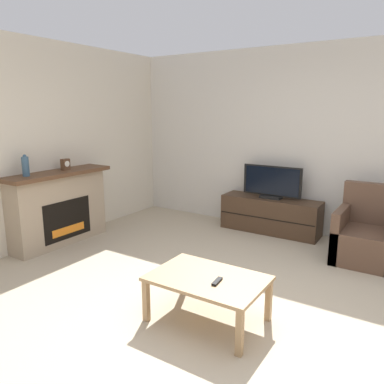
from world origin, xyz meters
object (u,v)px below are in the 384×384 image
object	(u,v)px
armchair	(367,237)
remote	(217,281)
mantel_vase_left	(25,166)
tv_stand	(270,215)
coffee_table	(208,282)
fireplace	(59,207)
mantel_clock	(65,164)
tv	(272,183)

from	to	relation	value
armchair	remote	size ratio (longest dim) A/B	5.93
mantel_vase_left	tv_stand	bearing A→B (deg)	47.70
mantel_vase_left	remote	size ratio (longest dim) A/B	1.75
remote	armchair	bearing A→B (deg)	63.25
coffee_table	remote	distance (m)	0.14
mantel_vase_left	coffee_table	xyz separation A→B (m)	(2.67, -0.15, -0.77)
fireplace	mantel_clock	world-z (taller)	mantel_clock
fireplace	armchair	world-z (taller)	fireplace
armchair	coffee_table	distance (m)	2.40
coffee_table	armchair	bearing A→B (deg)	66.73
tv	coffee_table	world-z (taller)	tv
mantel_clock	tv	world-z (taller)	mantel_clock
tv_stand	coffee_table	bearing A→B (deg)	-80.51
armchair	mantel_vase_left	bearing A→B (deg)	-150.38
mantel_vase_left	tv_stand	distance (m)	3.43
fireplace	mantel_vase_left	xyz separation A→B (m)	(0.02, -0.44, 0.62)
armchair	remote	world-z (taller)	armchair
fireplace	mantel_vase_left	world-z (taller)	mantel_vase_left
mantel_clock	remote	distance (m)	2.97
remote	tv	bearing A→B (deg)	95.25
tv_stand	remote	distance (m)	2.72
fireplace	remote	world-z (taller)	fireplace
mantel_clock	tv_stand	world-z (taller)	mantel_clock
mantel_vase_left	remote	world-z (taller)	mantel_vase_left
tv_stand	armchair	xyz separation A→B (m)	(1.38, -0.40, 0.03)
tv_stand	armchair	world-z (taller)	armchair
armchair	coffee_table	xyz separation A→B (m)	(-0.95, -2.20, 0.06)
fireplace	armchair	xyz separation A→B (m)	(3.64, 1.61, -0.22)
tv_stand	fireplace	bearing A→B (deg)	-138.20
armchair	fireplace	bearing A→B (deg)	-156.06
mantel_clock	tv	bearing A→B (deg)	39.82
mantel_vase_left	coffee_table	distance (m)	2.78
tv	armchair	xyz separation A→B (m)	(1.38, -0.40, -0.45)
mantel_vase_left	tv	size ratio (longest dim) A/B	0.31
fireplace	tv_stand	world-z (taller)	fireplace
mantel_clock	coffee_table	bearing A→B (deg)	-15.47
mantel_clock	tv_stand	distance (m)	3.02
tv	coffee_table	distance (m)	2.67
tv_stand	tv	xyz separation A→B (m)	(-0.00, -0.00, 0.48)
tv	remote	world-z (taller)	tv
coffee_table	tv	bearing A→B (deg)	99.49
mantel_vase_left	remote	distance (m)	2.89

